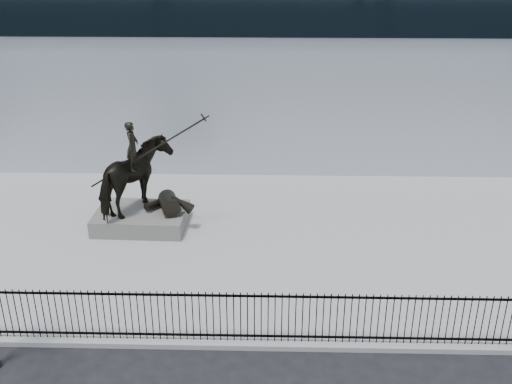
{
  "coord_description": "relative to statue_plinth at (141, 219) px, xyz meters",
  "views": [
    {
      "loc": [
        -0.0,
        -11.77,
        10.2
      ],
      "look_at": [
        -0.46,
        6.0,
        2.4
      ],
      "focal_mm": 42.0,
      "sensor_mm": 36.0,
      "label": 1
    }
  ],
  "objects": [
    {
      "name": "statue_plinth",
      "position": [
        0.0,
        0.0,
        0.0
      ],
      "size": [
        3.35,
        2.36,
        0.61
      ],
      "primitive_type": "cube",
      "rotation": [
        0.0,
        0.0,
        -0.03
      ],
      "color": "#5D5A55",
      "rests_on": "plaza"
    },
    {
      "name": "ground",
      "position": [
        4.73,
        -7.87,
        -0.46
      ],
      "size": [
        120.0,
        120.0,
        0.0
      ],
      "primitive_type": "plane",
      "color": "black",
      "rests_on": "ground"
    },
    {
      "name": "picket_fence",
      "position": [
        4.73,
        -6.62,
        0.45
      ],
      "size": [
        22.1,
        0.1,
        1.5
      ],
      "color": "black",
      "rests_on": "plaza"
    },
    {
      "name": "plaza",
      "position": [
        4.73,
        -0.87,
        -0.38
      ],
      "size": [
        30.0,
        12.0,
        0.15
      ],
      "primitive_type": "cube",
      "color": "#9A9A97",
      "rests_on": "ground"
    },
    {
      "name": "building",
      "position": [
        4.73,
        12.13,
        4.04
      ],
      "size": [
        44.0,
        14.0,
        9.0
      ],
      "primitive_type": "cube",
      "color": "silver",
      "rests_on": "ground"
    },
    {
      "name": "equestrian_statue",
      "position": [
        0.06,
        -0.0,
        1.6
      ],
      "size": [
        4.2,
        2.67,
        3.56
      ],
      "rotation": [
        0.0,
        0.0,
        -0.03
      ],
      "color": "black",
      "rests_on": "statue_plinth"
    }
  ]
}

